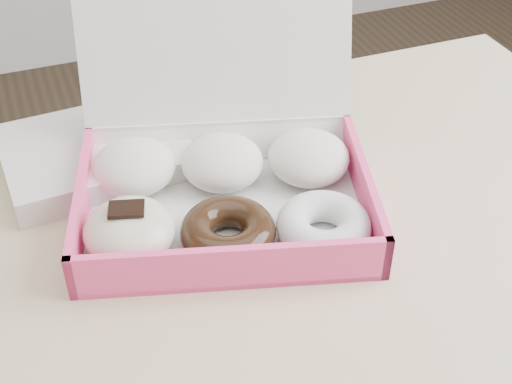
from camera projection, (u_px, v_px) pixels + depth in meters
name	position (u px, v px, depth m)	size (l,w,h in m)	color
table	(231.00, 332.00, 0.80)	(1.20, 0.80, 0.75)	tan
donut_box	(221.00, 179.00, 0.83)	(0.41, 0.39, 0.24)	silver
newspapers	(95.00, 153.00, 0.91)	(0.23, 0.18, 0.04)	silver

